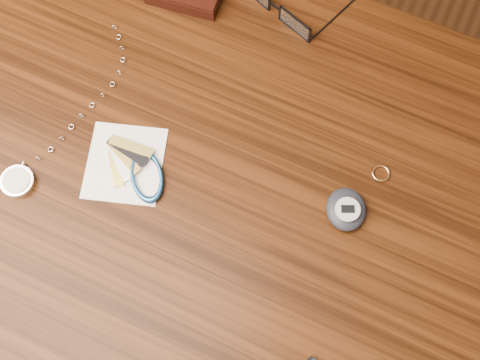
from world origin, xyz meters
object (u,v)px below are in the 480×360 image
(notepad_keys, at_px, (136,169))
(pocket_watch, at_px, (22,176))
(pedometer, at_px, (346,209))
(desk, at_px, (202,214))
(eyeglasses, at_px, (279,5))

(notepad_keys, bearing_deg, pocket_watch, -150.64)
(pedometer, distance_m, notepad_keys, 0.26)
(desk, height_order, eyeglasses, eyeglasses)
(eyeglasses, distance_m, pedometer, 0.30)
(pocket_watch, height_order, pedometer, pedometer)
(pedometer, bearing_deg, pocket_watch, -161.35)
(desk, xyz_separation_m, pedometer, (0.17, 0.05, 0.11))
(notepad_keys, bearing_deg, pedometer, 12.98)
(eyeglasses, bearing_deg, notepad_keys, -102.72)
(pedometer, height_order, notepad_keys, pedometer)
(pocket_watch, distance_m, notepad_keys, 0.14)
(eyeglasses, bearing_deg, pocket_watch, -117.57)
(pedometer, bearing_deg, notepad_keys, -167.02)
(eyeglasses, height_order, pocket_watch, eyeglasses)
(desk, height_order, notepad_keys, notepad_keys)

